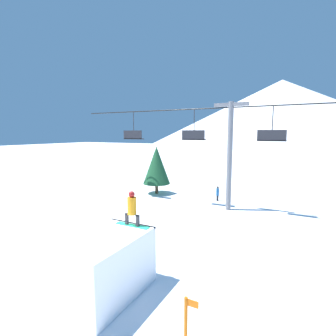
% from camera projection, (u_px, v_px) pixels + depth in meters
% --- Properties ---
extents(ground_plane, '(220.00, 220.00, 0.00)m').
position_uv_depth(ground_plane, '(107.00, 289.00, 9.44)').
color(ground_plane, white).
extents(mountain_ridge, '(77.22, 77.22, 18.81)m').
position_uv_depth(mountain_ridge, '(280.00, 118.00, 67.01)').
color(mountain_ridge, silver).
rests_on(mountain_ridge, ground_plane).
extents(snow_ramp, '(2.10, 3.26, 2.09)m').
position_uv_depth(snow_ramp, '(106.00, 266.00, 8.98)').
color(snow_ramp, white).
rests_on(snow_ramp, ground_plane).
extents(snowboarder, '(1.42, 0.34, 1.34)m').
position_uv_depth(snowboarder, '(132.00, 209.00, 9.80)').
color(snowboarder, '#1E9E6B').
rests_on(snowboarder, snow_ramp).
extents(chairlift, '(25.86, 0.44, 7.73)m').
position_uv_depth(chairlift, '(230.00, 143.00, 18.49)').
color(chairlift, slate).
rests_on(chairlift, ground_plane).
extents(pine_tree_near, '(2.49, 2.49, 4.38)m').
position_uv_depth(pine_tree_near, '(157.00, 165.00, 23.92)').
color(pine_tree_near, '#4C3823').
rests_on(pine_tree_near, ground_plane).
extents(trail_marker, '(0.41, 0.10, 1.21)m').
position_uv_depth(trail_marker, '(186.00, 316.00, 7.07)').
color(trail_marker, orange).
rests_on(trail_marker, ground_plane).
extents(distant_skier, '(0.24, 0.24, 1.23)m').
position_uv_depth(distant_skier, '(218.00, 193.00, 21.53)').
color(distant_skier, black).
rests_on(distant_skier, ground_plane).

